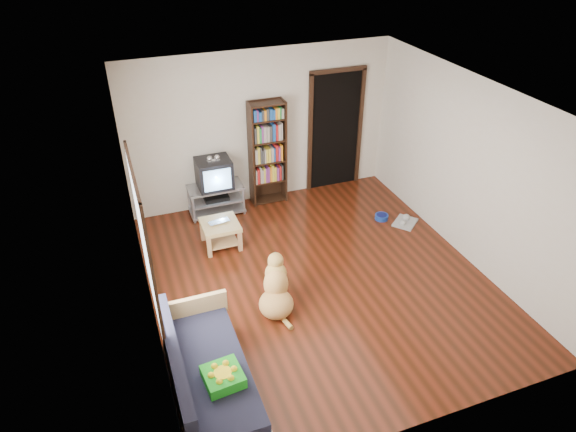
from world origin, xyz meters
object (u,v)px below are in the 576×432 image
object	(u,v)px
laptop	(220,223)
crt_tv	(214,173)
dog	(276,290)
grey_rag	(405,222)
sofa	(207,377)
tv_stand	(216,198)
dog_bowl	(382,217)
bookshelf	(267,148)
green_cushion	(223,377)
coffee_table	(220,230)

from	to	relation	value
laptop	crt_tv	bearing A→B (deg)	71.91
crt_tv	dog	distance (m)	2.63
grey_rag	sofa	xyz separation A→B (m)	(-3.78, -2.22, 0.25)
sofa	tv_stand	bearing A→B (deg)	74.98
laptop	tv_stand	size ratio (longest dim) A/B	0.35
dog_bowl	tv_stand	bearing A→B (deg)	155.14
dog_bowl	dog	bearing A→B (deg)	-149.16
sofa	bookshelf	bearing A→B (deg)	62.68
laptop	dog	bearing A→B (deg)	-86.67
dog_bowl	sofa	world-z (taller)	sofa
tv_stand	bookshelf	size ratio (longest dim) A/B	0.50
green_cushion	bookshelf	xyz separation A→B (m)	(1.80, 3.97, 0.52)
sofa	green_cushion	bearing A→B (deg)	-63.04
laptop	tv_stand	bearing A→B (deg)	71.70
laptop	crt_tv	size ratio (longest dim) A/B	0.55
crt_tv	bookshelf	size ratio (longest dim) A/B	0.32
laptop	grey_rag	size ratio (longest dim) A/B	0.79
laptop	grey_rag	world-z (taller)	laptop
grey_rag	tv_stand	world-z (taller)	tv_stand
green_cushion	grey_rag	world-z (taller)	green_cushion
bookshelf	dog	xyz separation A→B (m)	(-0.78, -2.65, -0.74)
green_cushion	laptop	world-z (taller)	green_cushion
dog_bowl	crt_tv	distance (m)	2.86
coffee_table	sofa	bearing A→B (deg)	-106.85
grey_rag	dog_bowl	bearing A→B (deg)	140.19
tv_stand	crt_tv	xyz separation A→B (m)	(0.00, 0.02, 0.47)
laptop	sofa	distance (m)	2.76
crt_tv	dog_bowl	bearing A→B (deg)	-25.27
grey_rag	tv_stand	size ratio (longest dim) A/B	0.44
crt_tv	coffee_table	distance (m)	1.10
green_cushion	grey_rag	bearing A→B (deg)	28.46
dog_bowl	grey_rag	world-z (taller)	dog_bowl
laptop	grey_rag	bearing A→B (deg)	-16.73
dog_bowl	coffee_table	bearing A→B (deg)	175.81
green_cushion	tv_stand	world-z (taller)	green_cushion
dog_bowl	crt_tv	world-z (taller)	crt_tv
sofa	laptop	bearing A→B (deg)	72.97
green_cushion	crt_tv	size ratio (longest dim) A/B	0.65
tv_stand	dog	xyz separation A→B (m)	(0.17, -2.56, -0.01)
laptop	crt_tv	world-z (taller)	crt_tv
green_cushion	sofa	world-z (taller)	sofa
crt_tv	grey_rag	bearing A→B (deg)	-27.05
dog_bowl	dog	xyz separation A→B (m)	(-2.34, -1.40, 0.22)
green_cushion	bookshelf	world-z (taller)	bookshelf
sofa	dog	size ratio (longest dim) A/B	2.06
dog_bowl	coffee_table	distance (m)	2.69
bookshelf	coffee_table	world-z (taller)	bookshelf
grey_rag	dog	size ratio (longest dim) A/B	0.46
green_cushion	laptop	distance (m)	2.96
bookshelf	sofa	bearing A→B (deg)	-117.32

